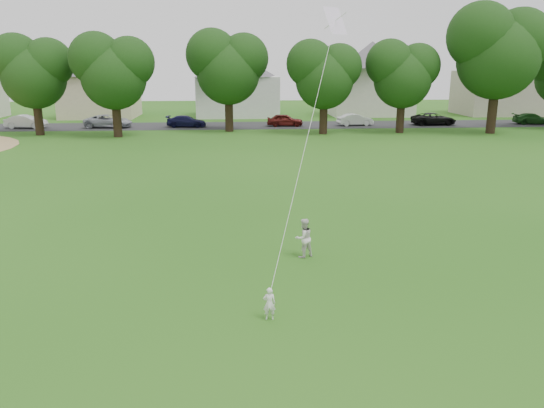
{
  "coord_description": "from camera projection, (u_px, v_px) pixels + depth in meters",
  "views": [
    {
      "loc": [
        -0.56,
        -12.19,
        6.07
      ],
      "look_at": [
        0.47,
        2.0,
        2.3
      ],
      "focal_mm": 35.0,
      "sensor_mm": 36.0,
      "label": 1
    }
  ],
  "objects": [
    {
      "name": "kite",
      "position": [
        308.0,
        133.0,
        15.71
      ],
      "size": [
        1.99,
        4.31,
        10.66
      ],
      "color": "white",
      "rests_on": "ground"
    },
    {
      "name": "tree_row",
      "position": [
        309.0,
        60.0,
        46.29
      ],
      "size": [
        84.28,
        9.42,
        11.59
      ],
      "color": "black",
      "rests_on": "ground"
    },
    {
      "name": "parked_cars",
      "position": [
        262.0,
        120.0,
        52.88
      ],
      "size": [
        71.77,
        2.45,
        1.29
      ],
      "color": "black",
      "rests_on": "ground"
    },
    {
      "name": "house_row",
      "position": [
        259.0,
        75.0,
        62.44
      ],
      "size": [
        77.05,
        13.71,
        10.19
      ],
      "color": "beige",
      "rests_on": "ground"
    },
    {
      "name": "street",
      "position": [
        239.0,
        125.0,
        53.84
      ],
      "size": [
        90.0,
        7.0,
        0.01
      ],
      "primitive_type": "cube",
      "color": "#2D2D30",
      "rests_on": "ground"
    },
    {
      "name": "older_boy",
      "position": [
        304.0,
        238.0,
        17.05
      ],
      "size": [
        0.78,
        0.72,
        1.29
      ],
      "primitive_type": "imported",
      "rotation": [
        0.0,
        0.0,
        3.62
      ],
      "color": "silver",
      "rests_on": "ground"
    },
    {
      "name": "toddler",
      "position": [
        269.0,
        304.0,
        12.89
      ],
      "size": [
        0.31,
        0.2,
        0.84
      ],
      "primitive_type": "imported",
      "rotation": [
        0.0,
        0.0,
        3.14
      ],
      "color": "silver",
      "rests_on": "ground"
    },
    {
      "name": "ground",
      "position": [
        259.0,
        313.0,
        13.35
      ],
      "size": [
        160.0,
        160.0,
        0.0
      ],
      "primitive_type": "plane",
      "color": "#205613",
      "rests_on": "ground"
    }
  ]
}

